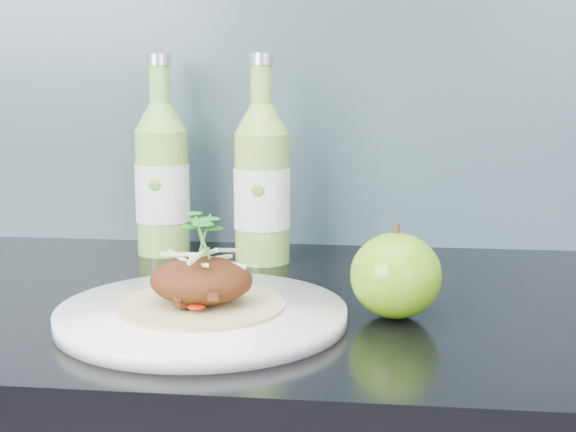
% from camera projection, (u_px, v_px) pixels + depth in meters
% --- Properties ---
extents(subway_backsplash, '(4.00, 0.02, 0.70)m').
position_uv_depth(subway_backsplash, '(264.00, 1.00, 1.14)').
color(subway_backsplash, '#6791A2').
rests_on(subway_backsplash, kitchen_counter).
extents(dinner_plate, '(0.36, 0.36, 0.02)m').
position_uv_depth(dinner_plate, '(202.00, 314.00, 0.81)').
color(dinner_plate, white).
rests_on(dinner_plate, kitchen_counter).
extents(pork_taco, '(0.17, 0.17, 0.10)m').
position_uv_depth(pork_taco, '(201.00, 278.00, 0.80)').
color(pork_taco, tan).
rests_on(pork_taco, dinner_plate).
extents(green_apple, '(0.11, 0.11, 0.10)m').
position_uv_depth(green_apple, '(396.00, 275.00, 0.82)').
color(green_apple, '#4F920F').
rests_on(green_apple, kitchen_counter).
extents(cider_bottle_left, '(0.08, 0.08, 0.27)m').
position_uv_depth(cider_bottle_left, '(162.00, 179.00, 1.11)').
color(cider_bottle_left, '#81B74C').
rests_on(cider_bottle_left, kitchen_counter).
extents(cider_bottle_right, '(0.09, 0.09, 0.27)m').
position_uv_depth(cider_bottle_right, '(262.00, 184.00, 1.06)').
color(cider_bottle_right, '#83B54B').
rests_on(cider_bottle_right, kitchen_counter).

